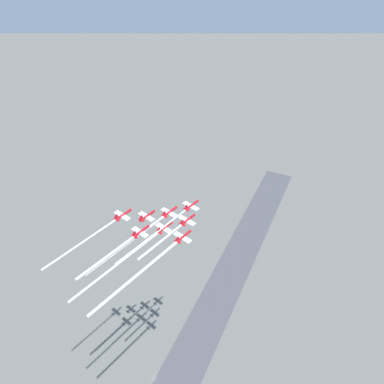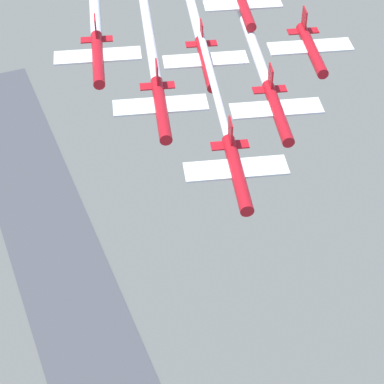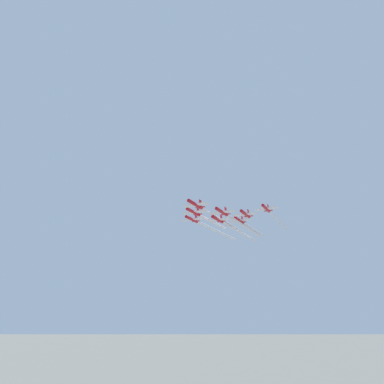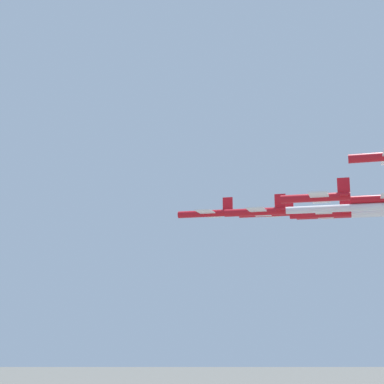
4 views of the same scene
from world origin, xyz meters
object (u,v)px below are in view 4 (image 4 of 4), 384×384
(jet_2, at_px, (268,213))
(jet_1, at_px, (257,212))
(jet_0, at_px, (207,213))
(jet_3, at_px, (318,197))
(jet_5, at_px, (326,215))
(jet_4, at_px, (323,214))

(jet_2, bearing_deg, jet_1, -180.00)
(jet_0, xyz_separation_m, jet_3, (-22.04, 10.62, -0.15))
(jet_3, bearing_deg, jet_5, 0.00)
(jet_1, height_order, jet_4, jet_4)
(jet_2, xyz_separation_m, jet_4, (-11.02, 5.31, -1.47))
(jet_2, height_order, jet_3, jet_2)
(jet_1, xyz_separation_m, jet_3, (-11.02, 5.31, 0.88))
(jet_2, distance_m, jet_3, 21.40)
(jet_4, bearing_deg, jet_5, 0.00)
(jet_0, relative_size, jet_3, 1.00)
(jet_1, bearing_deg, jet_5, -29.54)
(jet_0, distance_m, jet_2, 12.24)
(jet_0, bearing_deg, jet_4, -90.00)
(jet_1, relative_size, jet_5, 1.00)
(jet_1, height_order, jet_5, jet_5)
(jet_3, height_order, jet_4, jet_3)
(jet_4, bearing_deg, jet_2, 59.53)
(jet_2, xyz_separation_m, jet_3, (-12.04, 17.68, -0.62))
(jet_3, relative_size, jet_5, 1.00)
(jet_5, bearing_deg, jet_4, -180.00)
(jet_4, bearing_deg, jet_1, 120.47)
(jet_0, height_order, jet_1, jet_0)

